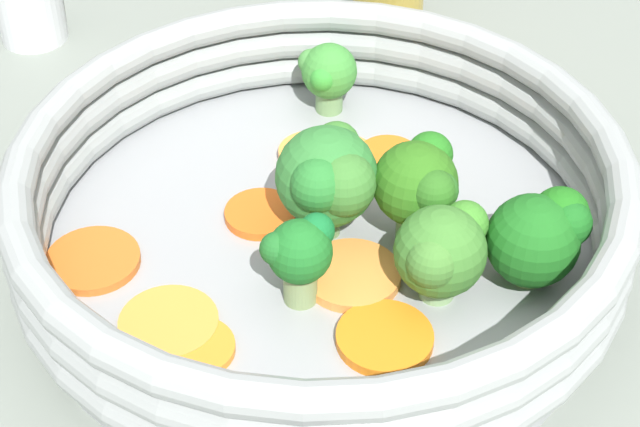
{
  "coord_description": "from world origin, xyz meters",
  "views": [
    {
      "loc": [
        0.31,
        0.22,
        0.35
      ],
      "look_at": [
        0.0,
        0.0,
        0.03
      ],
      "focal_mm": 60.0,
      "sensor_mm": 36.0,
      "label": 1
    }
  ],
  "objects_px": {
    "carrot_slice_10": "(449,244)",
    "broccoli_floret_0": "(444,249)",
    "carrot_slice_5": "(389,157)",
    "carrot_slice_7": "(93,260)",
    "broccoli_floret_4": "(327,73)",
    "broccoli_floret_3": "(325,176)",
    "carrot_slice_3": "(169,323)",
    "carrot_slice_0": "(385,338)",
    "skillet": "(320,249)",
    "broccoli_floret_1": "(420,183)",
    "carrot_slice_6": "(352,275)",
    "broccoli_floret_5": "(541,235)",
    "carrot_slice_1": "(261,214)",
    "carrot_slice_2": "(340,160)",
    "broccoli_floret_2": "(300,253)",
    "carrot_slice_8": "(312,155)",
    "carrot_slice_9": "(200,350)"
  },
  "relations": [
    {
      "from": "carrot_slice_6",
      "to": "carrot_slice_5",
      "type": "bearing_deg",
      "value": -157.28
    },
    {
      "from": "carrot_slice_2",
      "to": "carrot_slice_9",
      "type": "xyz_separation_m",
      "value": [
        0.14,
        0.03,
        -0.0
      ]
    },
    {
      "from": "carrot_slice_1",
      "to": "carrot_slice_2",
      "type": "distance_m",
      "value": 0.06
    },
    {
      "from": "carrot_slice_10",
      "to": "broccoli_floret_0",
      "type": "distance_m",
      "value": 0.04
    },
    {
      "from": "carrot_slice_8",
      "to": "broccoli_floret_4",
      "type": "relative_size",
      "value": 0.88
    },
    {
      "from": "skillet",
      "to": "carrot_slice_5",
      "type": "distance_m",
      "value": 0.07
    },
    {
      "from": "broccoli_floret_5",
      "to": "carrot_slice_2",
      "type": "bearing_deg",
      "value": -97.96
    },
    {
      "from": "carrot_slice_9",
      "to": "broccoli_floret_2",
      "type": "xyz_separation_m",
      "value": [
        -0.05,
        0.01,
        0.03
      ]
    },
    {
      "from": "broccoli_floret_1",
      "to": "broccoli_floret_5",
      "type": "distance_m",
      "value": 0.06
    },
    {
      "from": "carrot_slice_0",
      "to": "carrot_slice_3",
      "type": "height_order",
      "value": "same"
    },
    {
      "from": "carrot_slice_0",
      "to": "carrot_slice_6",
      "type": "relative_size",
      "value": 0.94
    },
    {
      "from": "broccoli_floret_0",
      "to": "broccoli_floret_2",
      "type": "xyz_separation_m",
      "value": [
        0.04,
        -0.05,
        0.0
      ]
    },
    {
      "from": "carrot_slice_5",
      "to": "broccoli_floret_4",
      "type": "distance_m",
      "value": 0.06
    },
    {
      "from": "carrot_slice_5",
      "to": "carrot_slice_7",
      "type": "distance_m",
      "value": 0.16
    },
    {
      "from": "broccoli_floret_2",
      "to": "broccoli_floret_4",
      "type": "xyz_separation_m",
      "value": [
        -0.13,
        -0.08,
        -0.0
      ]
    },
    {
      "from": "broccoli_floret_4",
      "to": "carrot_slice_10",
      "type": "bearing_deg",
      "value": 62.86
    },
    {
      "from": "carrot_slice_3",
      "to": "carrot_slice_10",
      "type": "distance_m",
      "value": 0.14
    },
    {
      "from": "carrot_slice_1",
      "to": "broccoli_floret_3",
      "type": "height_order",
      "value": "broccoli_floret_3"
    },
    {
      "from": "carrot_slice_0",
      "to": "skillet",
      "type": "bearing_deg",
      "value": -121.48
    },
    {
      "from": "broccoli_floret_5",
      "to": "carrot_slice_9",
      "type": "bearing_deg",
      "value": -36.44
    },
    {
      "from": "carrot_slice_3",
      "to": "carrot_slice_0",
      "type": "bearing_deg",
      "value": 120.56
    },
    {
      "from": "carrot_slice_5",
      "to": "broccoli_floret_4",
      "type": "bearing_deg",
      "value": -109.82
    },
    {
      "from": "carrot_slice_8",
      "to": "carrot_slice_10",
      "type": "distance_m",
      "value": 0.09
    },
    {
      "from": "carrot_slice_10",
      "to": "broccoli_floret_2",
      "type": "height_order",
      "value": "broccoli_floret_2"
    },
    {
      "from": "carrot_slice_1",
      "to": "carrot_slice_6",
      "type": "height_order",
      "value": "same"
    },
    {
      "from": "broccoli_floret_4",
      "to": "broccoli_floret_3",
      "type": "bearing_deg",
      "value": 35.36
    },
    {
      "from": "carrot_slice_0",
      "to": "broccoli_floret_0",
      "type": "xyz_separation_m",
      "value": [
        -0.04,
        0.0,
        0.02
      ]
    },
    {
      "from": "carrot_slice_5",
      "to": "broccoli_floret_1",
      "type": "bearing_deg",
      "value": 46.15
    },
    {
      "from": "broccoli_floret_1",
      "to": "carrot_slice_0",
      "type": "bearing_deg",
      "value": 21.27
    },
    {
      "from": "broccoli_floret_0",
      "to": "broccoli_floret_1",
      "type": "height_order",
      "value": "broccoli_floret_1"
    },
    {
      "from": "broccoli_floret_5",
      "to": "carrot_slice_0",
      "type": "bearing_deg",
      "value": -24.13
    },
    {
      "from": "carrot_slice_6",
      "to": "broccoli_floret_4",
      "type": "bearing_deg",
      "value": -139.35
    },
    {
      "from": "broccoli_floret_3",
      "to": "carrot_slice_2",
      "type": "bearing_deg",
      "value": -152.29
    },
    {
      "from": "skillet",
      "to": "broccoli_floret_0",
      "type": "height_order",
      "value": "broccoli_floret_0"
    },
    {
      "from": "carrot_slice_3",
      "to": "carrot_slice_2",
      "type": "bearing_deg",
      "value": -177.41
    },
    {
      "from": "carrot_slice_7",
      "to": "broccoli_floret_4",
      "type": "xyz_separation_m",
      "value": [
        -0.16,
        0.01,
        0.02
      ]
    },
    {
      "from": "carrot_slice_8",
      "to": "carrot_slice_10",
      "type": "relative_size",
      "value": 0.95
    },
    {
      "from": "carrot_slice_1",
      "to": "broccoli_floret_2",
      "type": "distance_m",
      "value": 0.06
    },
    {
      "from": "carrot_slice_5",
      "to": "carrot_slice_7",
      "type": "bearing_deg",
      "value": -24.97
    },
    {
      "from": "carrot_slice_3",
      "to": "broccoli_floret_4",
      "type": "bearing_deg",
      "value": -166.86
    },
    {
      "from": "broccoli_floret_3",
      "to": "carrot_slice_10",
      "type": "bearing_deg",
      "value": 117.08
    },
    {
      "from": "skillet",
      "to": "carrot_slice_8",
      "type": "xyz_separation_m",
      "value": [
        -0.05,
        -0.04,
        0.01
      ]
    },
    {
      "from": "broccoli_floret_1",
      "to": "broccoli_floret_5",
      "type": "xyz_separation_m",
      "value": [
        -0.01,
        0.06,
        -0.01
      ]
    },
    {
      "from": "carrot_slice_3",
      "to": "broccoli_floret_5",
      "type": "relative_size",
      "value": 0.91
    },
    {
      "from": "carrot_slice_0",
      "to": "carrot_slice_5",
      "type": "xyz_separation_m",
      "value": [
        -0.11,
        -0.07,
        0.0
      ]
    },
    {
      "from": "carrot_slice_10",
      "to": "broccoli_floret_0",
      "type": "height_order",
      "value": "broccoli_floret_0"
    },
    {
      "from": "carrot_slice_5",
      "to": "broccoli_floret_4",
      "type": "xyz_separation_m",
      "value": [
        -0.02,
        -0.05,
        0.02
      ]
    },
    {
      "from": "carrot_slice_6",
      "to": "broccoli_floret_5",
      "type": "distance_m",
      "value": 0.09
    },
    {
      "from": "carrot_slice_1",
      "to": "broccoli_floret_4",
      "type": "relative_size",
      "value": 0.88
    },
    {
      "from": "carrot_slice_3",
      "to": "broccoli_floret_0",
      "type": "height_order",
      "value": "broccoli_floret_0"
    }
  ]
}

